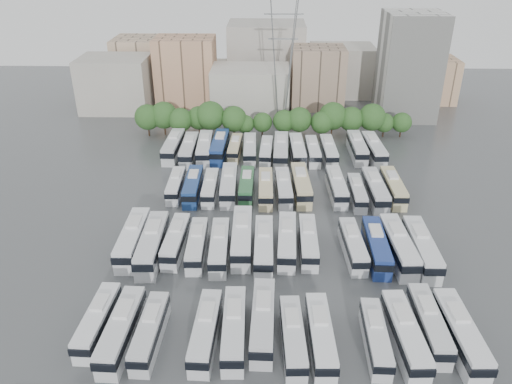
{
  "coord_description": "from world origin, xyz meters",
  "views": [
    {
      "loc": [
        -1.31,
        -68.48,
        43.16
      ],
      "look_at": [
        -3.23,
        8.11,
        3.0
      ],
      "focal_mm": 35.0,
      "sensor_mm": 36.0,
      "label": 1
    }
  ],
  "objects_px": {
    "bus_r0_s10": "(376,337)",
    "bus_r2_s3": "(210,187)",
    "bus_r1_s0": "(133,238)",
    "bus_r1_s13": "(421,248)",
    "bus_r2_s2": "(193,186)",
    "bus_r3_s5": "(250,149)",
    "bus_r1_s1": "(152,244)",
    "bus_r1_s4": "(219,246)",
    "electricity_pylon": "(283,50)",
    "bus_r0_s11": "(405,334)",
    "bus_r1_s7": "(287,240)",
    "bus_r2_s4": "(229,184)",
    "bus_r3_s9": "(313,151)",
    "bus_r2_s5": "(247,186)",
    "bus_r3_s10": "(329,151)",
    "bus_r2_s13": "(393,187)",
    "bus_r2_s7": "(284,188)",
    "bus_r3_s1": "(189,149)",
    "bus_r3_s8": "(297,150)",
    "bus_r0_s0": "(98,321)",
    "bus_r1_s11": "(376,246)",
    "bus_r0_s1": "(122,330)",
    "bus_r0_s2": "(150,331)",
    "bus_r2_s12": "(375,190)",
    "bus_r1_s6": "(264,246)",
    "bus_r0_s13": "(460,333)",
    "bus_r3_s12": "(357,147)",
    "bus_r0_s7": "(293,337)",
    "bus_r2_s8": "(301,185)",
    "bus_r1_s5": "(242,237)",
    "bus_r2_s10": "(337,186)",
    "bus_r1_s10": "(353,245)",
    "bus_r0_s8": "(321,335)",
    "bus_r3_s2": "(205,148)",
    "bus_r0_s12": "(429,324)",
    "bus_r0_s4": "(206,331)",
    "bus_r2_s11": "(357,192)",
    "bus_r3_s7": "(281,150)",
    "bus_r3_s4": "(235,148)",
    "bus_r3_s13": "(374,149)",
    "apartment_tower": "(409,66)",
    "bus_r3_s6": "(266,151)",
    "bus_r2_s6": "(266,188)"
  },
  "relations": [
    {
      "from": "bus_r0_s7",
      "to": "bus_r3_s6",
      "type": "relative_size",
      "value": 1.01
    },
    {
      "from": "bus_r0_s1",
      "to": "bus_r2_s2",
      "type": "distance_m",
      "value": 37.42
    },
    {
      "from": "bus_r2_s10",
      "to": "bus_r3_s8",
      "type": "relative_size",
      "value": 0.95
    },
    {
      "from": "bus_r3_s9",
      "to": "bus_r1_s0",
      "type": "bearing_deg",
      "value": -131.44
    },
    {
      "from": "bus_r2_s2",
      "to": "bus_r3_s5",
      "type": "xyz_separation_m",
      "value": [
        9.8,
        17.59,
        -0.0
      ]
    },
    {
      "from": "bus_r2_s13",
      "to": "bus_r3_s10",
      "type": "xyz_separation_m",
      "value": [
        -9.96,
        16.82,
        -0.02
      ]
    },
    {
      "from": "bus_r0_s13",
      "to": "bus_r1_s6",
      "type": "xyz_separation_m",
      "value": [
        -22.91,
        17.56,
        -0.01
      ]
    },
    {
      "from": "bus_r0_s7",
      "to": "bus_r1_s4",
      "type": "height_order",
      "value": "bus_r1_s4"
    },
    {
      "from": "bus_r1_s13",
      "to": "bus_r3_s12",
      "type": "xyz_separation_m",
      "value": [
        -3.46,
        38.32,
        -0.05
      ]
    },
    {
      "from": "bus_r1_s1",
      "to": "bus_r1_s4",
      "type": "relative_size",
      "value": 1.14
    },
    {
      "from": "bus_r3_s5",
      "to": "electricity_pylon",
      "type": "bearing_deg",
      "value": 68.97
    },
    {
      "from": "bus_r1_s6",
      "to": "bus_r2_s7",
      "type": "height_order",
      "value": "bus_r1_s6"
    },
    {
      "from": "bus_r1_s0",
      "to": "bus_r1_s13",
      "type": "height_order",
      "value": "bus_r1_s0"
    },
    {
      "from": "bus_r0_s11",
      "to": "apartment_tower",
      "type": "bearing_deg",
      "value": 74.04
    },
    {
      "from": "bus_r1_s1",
      "to": "bus_r2_s11",
      "type": "distance_m",
      "value": 37.65
    },
    {
      "from": "bus_r1_s6",
      "to": "bus_r3_s8",
      "type": "bearing_deg",
      "value": 79.45
    },
    {
      "from": "bus_r0_s2",
      "to": "bus_r0_s7",
      "type": "bearing_deg",
      "value": 0.29
    },
    {
      "from": "bus_r0_s10",
      "to": "bus_r2_s3",
      "type": "relative_size",
      "value": 0.98
    },
    {
      "from": "bus_r2_s10",
      "to": "bus_r0_s4",
      "type": "bearing_deg",
      "value": -119.51
    },
    {
      "from": "bus_r1_s11",
      "to": "bus_r2_s12",
      "type": "xyz_separation_m",
      "value": [
        3.2,
        18.13,
        0.06
      ]
    },
    {
      "from": "bus_r0_s1",
      "to": "bus_r3_s8",
      "type": "bearing_deg",
      "value": 69.11
    },
    {
      "from": "bus_r1_s13",
      "to": "bus_r2_s8",
      "type": "xyz_separation_m",
      "value": [
        -16.49,
        20.23,
        -0.04
      ]
    },
    {
      "from": "bus_r0_s4",
      "to": "bus_r2_s3",
      "type": "bearing_deg",
      "value": 97.46
    },
    {
      "from": "bus_r1_s10",
      "to": "bus_r2_s5",
      "type": "distance_m",
      "value": 25.41
    },
    {
      "from": "bus_r1_s4",
      "to": "bus_r1_s7",
      "type": "height_order",
      "value": "bus_r1_s7"
    },
    {
      "from": "bus_r1_s7",
      "to": "bus_r2_s4",
      "type": "bearing_deg",
      "value": 121.11
    },
    {
      "from": "bus_r1_s5",
      "to": "bus_r1_s1",
      "type": "bearing_deg",
      "value": -171.24
    },
    {
      "from": "electricity_pylon",
      "to": "bus_r1_s10",
      "type": "bearing_deg",
      "value": -80.37
    },
    {
      "from": "bus_r0_s12",
      "to": "bus_r3_s8",
      "type": "relative_size",
      "value": 0.92
    },
    {
      "from": "bus_r2_s3",
      "to": "bus_r2_s7",
      "type": "relative_size",
      "value": 0.93
    },
    {
      "from": "bus_r3_s1",
      "to": "bus_r3_s8",
      "type": "xyz_separation_m",
      "value": [
        23.02,
        0.22,
        -0.04
      ]
    },
    {
      "from": "bus_r3_s13",
      "to": "bus_r2_s4",
      "type": "bearing_deg",
      "value": -152.49
    },
    {
      "from": "bus_r2_s7",
      "to": "bus_r2_s5",
      "type": "bearing_deg",
      "value": 171.37
    },
    {
      "from": "bus_r2_s5",
      "to": "bus_r0_s8",
      "type": "bearing_deg",
      "value": -74.59
    },
    {
      "from": "bus_r0_s10",
      "to": "bus_r2_s4",
      "type": "xyz_separation_m",
      "value": [
        -19.73,
        37.99,
        0.31
      ]
    },
    {
      "from": "bus_r1_s5",
      "to": "bus_r2_s12",
      "type": "height_order",
      "value": "bus_r1_s5"
    },
    {
      "from": "bus_r0_s1",
      "to": "bus_r0_s2",
      "type": "bearing_deg",
      "value": 1.86
    },
    {
      "from": "electricity_pylon",
      "to": "bus_r0_s11",
      "type": "bearing_deg",
      "value": -80.29
    },
    {
      "from": "bus_r1_s6",
      "to": "bus_r2_s12",
      "type": "height_order",
      "value": "bus_r2_s12"
    },
    {
      "from": "bus_r1_s13",
      "to": "bus_r0_s0",
      "type": "bearing_deg",
      "value": -159.1
    },
    {
      "from": "bus_r2_s11",
      "to": "bus_r2_s6",
      "type": "bearing_deg",
      "value": 176.63
    },
    {
      "from": "bus_r1_s5",
      "to": "bus_r2_s10",
      "type": "bearing_deg",
      "value": 46.13
    },
    {
      "from": "bus_r1_s11",
      "to": "bus_r2_s3",
      "type": "xyz_separation_m",
      "value": [
        -26.63,
        18.89,
        -0.22
      ]
    },
    {
      "from": "bus_r3_s1",
      "to": "bus_r0_s12",
      "type": "bearing_deg",
      "value": -56.08
    },
    {
      "from": "bus_r3_s2",
      "to": "bus_r2_s13",
      "type": "bearing_deg",
      "value": -27.88
    },
    {
      "from": "bus_r3_s7",
      "to": "bus_r3_s4",
      "type": "bearing_deg",
      "value": 169.95
    },
    {
      "from": "bus_r2_s4",
      "to": "bus_r3_s12",
      "type": "xyz_separation_m",
      "value": [
        26.27,
        18.28,
        0.02
      ]
    },
    {
      "from": "bus_r0_s10",
      "to": "bus_r1_s0",
      "type": "distance_m",
      "value": 38.16
    },
    {
      "from": "bus_r2_s5",
      "to": "bus_r3_s10",
      "type": "xyz_separation_m",
      "value": [
        16.74,
        16.68,
        0.08
      ]
    },
    {
      "from": "bus_r2_s2",
      "to": "bus_r2_s13",
      "type": "xyz_separation_m",
      "value": [
        36.5,
        0.38,
        0.01
      ]
    }
  ]
}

